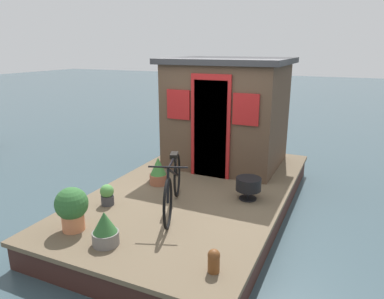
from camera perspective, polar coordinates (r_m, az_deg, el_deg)
The scene contains 10 objects.
ground_plane at distance 6.07m, azimuth 0.79°, elevation -9.51°, with size 60.00×60.00×0.00m, color #384C54.
houseboat_deck at distance 5.99m, azimuth 0.80°, elevation -7.78°, with size 5.10×2.86×0.40m.
houseboat_cabin at distance 6.92m, azimuth 5.66°, elevation 6.03°, with size 1.93×2.24×2.03m.
bicycle at distance 5.00m, azimuth -3.08°, elevation -5.73°, with size 1.59×0.69×0.80m.
potted_plant_thyme at distance 4.35m, azimuth -13.74°, elevation -12.27°, with size 0.31×0.31×0.41m.
potted_plant_basil at distance 6.00m, azimuth -5.41°, elevation -3.53°, with size 0.30×0.30×0.47m.
potted_plant_rosemary at distance 4.73m, azimuth -18.68°, elevation -8.74°, with size 0.41×0.41×0.57m.
potted_plant_succulent at distance 5.37m, azimuth -13.42°, elevation -7.04°, with size 0.20×0.20×0.31m.
charcoal_grill at distance 5.45m, azimuth 9.02°, elevation -5.59°, with size 0.38×0.38×0.34m.
mooring_bollard at distance 3.81m, azimuth 3.50°, elevation -17.24°, with size 0.13×0.13×0.26m.
Camera 1 is at (-5.02, -2.20, 2.63)m, focal length 33.32 mm.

